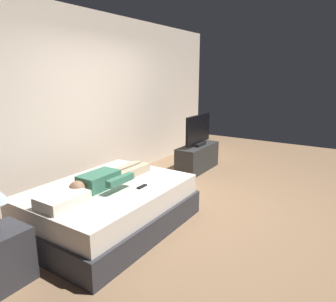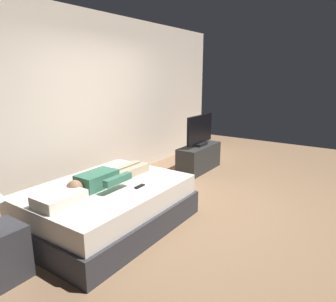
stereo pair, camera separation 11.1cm
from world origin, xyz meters
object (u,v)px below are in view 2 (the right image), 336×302
Objects in this scene: bed at (108,206)px; nightstand at (0,254)px; tv at (200,131)px; person at (106,178)px; remote at (140,186)px; tv_stand at (199,158)px; pillow at (60,199)px.

bed is 1.29m from nightstand.
person is at bearing -177.15° from tv.
remote is 2.53m from tv.
remote reaches higher than nightstand.
person is 2.42× the size of nightstand.
tv_stand is (2.46, 0.54, -0.30)m from remote.
pillow is 0.70m from person.
pillow is 0.71m from nightstand.
remote is 2.54m from tv_stand.
pillow is 3.20× the size of remote.
person is at bearing 110.47° from remote.
person is 1.36m from nightstand.
tv is at bearing 3.61° from bed.
bed is 0.75m from pillow.
bed reaches higher than tv_stand.
person is 8.40× the size of remote.
person reaches higher than pillow.
bed is 13.15× the size of remote.
tv_stand is 0.53m from tv.
remote reaches higher than bed.
remote is at bearing -167.74° from tv_stand.
person reaches higher than remote.
remote is 1.56m from nightstand.
pillow reaches higher than tv_stand.
person is 0.44m from remote.
tv is (3.31, 0.17, 0.18)m from pillow.
tv reaches higher than remote.
bed is at bearing -176.39° from tv.
person is 2.62m from tv.
pillow is at bearing 156.47° from remote.
pillow reaches higher than remote.
pillow is (-0.67, -0.00, 0.34)m from bed.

